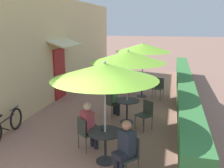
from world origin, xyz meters
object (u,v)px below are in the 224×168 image
cafe_chair_near_left (129,153)px  patio_umbrella_far (143,48)px  cafe_chair_mid_left (146,113)px  patio_table_far (142,84)px  bicycle_leaning (6,125)px  patio_umbrella_near (105,71)px  seated_patron_near_right (89,124)px  seated_patron_near_left (125,147)px  cafe_chair_far_right (126,83)px  coffee_cup_far (143,78)px  seated_patron_mid_right (113,97)px  cafe_chair_far_left (159,87)px  cafe_chair_near_right (85,131)px  patio_umbrella_mid (128,57)px  patio_table_near (105,140)px  cafe_chair_mid_right (111,102)px  patio_table_mid (127,106)px  coffee_cup_near (103,129)px

cafe_chair_near_left → patio_umbrella_far: bearing=-46.9°
cafe_chair_mid_left → patio_umbrella_far: bearing=-45.0°
patio_table_far → bicycle_leaning: (-3.18, -4.96, -0.20)m
patio_umbrella_near → patio_umbrella_far: bearing=88.6°
seated_patron_near_right → bicycle_leaning: seated_patron_near_right is taller
patio_umbrella_near → seated_patron_near_left: patio_umbrella_near is taller
cafe_chair_far_right → coffee_cup_far: size_ratio=9.67×
cafe_chair_near_left → patio_umbrella_near: bearing=6.0°
seated_patron_near_left → cafe_chair_near_left: bearing=-90.0°
seated_patron_mid_right → coffee_cup_far: 2.79m
cafe_chair_far_left → cafe_chair_near_right: bearing=90.0°
cafe_chair_far_left → bicycle_leaning: size_ratio=0.50×
seated_patron_near_right → patio_umbrella_mid: bearing=111.7°
patio_table_near → cafe_chair_mid_right: size_ratio=0.90×
patio_umbrella_near → cafe_chair_mid_left: size_ratio=2.71×
bicycle_leaning → cafe_chair_mid_left: bearing=16.1°
patio_table_mid → seated_patron_near_right: bearing=-106.8°
seated_patron_near_left → seated_patron_near_right: bearing=-2.8°
cafe_chair_mid_left → cafe_chair_far_right: size_ratio=1.00×
patio_table_near → cafe_chair_mid_left: cafe_chair_mid_left is taller
patio_umbrella_far → cafe_chair_far_right: bearing=169.5°
seated_patron_near_right → cafe_chair_mid_left: 2.03m
patio_umbrella_near → bicycle_leaning: size_ratio=1.34×
patio_umbrella_far → coffee_cup_far: size_ratio=26.19×
patio_umbrella_near → cafe_chair_near_right: size_ratio=2.71×
patio_umbrella_near → cafe_chair_mid_right: bearing=101.7°
seated_patron_near_right → coffee_cup_far: seated_patron_near_right is taller
patio_table_near → coffee_cup_near: (-0.08, 0.05, 0.25)m
seated_patron_near_left → seated_patron_mid_right: bearing=-34.0°
patio_table_near → patio_umbrella_near: (-0.00, 0.00, 1.59)m
cafe_chair_near_right → coffee_cup_near: bearing=6.4°
coffee_cup_near → bicycle_leaning: bearing=170.1°
seated_patron_near_left → patio_umbrella_far: (-0.41, 6.02, 1.45)m
patio_umbrella_mid → patio_table_far: 3.47m
cafe_chair_near_right → seated_patron_mid_right: (0.10, 2.52, 0.17)m
seated_patron_mid_right → cafe_chair_far_right: (-0.06, 2.75, -0.17)m
cafe_chair_far_right → cafe_chair_mid_left: bearing=-54.1°
patio_umbrella_near → cafe_chair_near_left: size_ratio=2.71×
cafe_chair_far_right → bicycle_leaning: size_ratio=0.50×
cafe_chair_near_left → cafe_chair_far_left: 5.80m
seated_patron_near_right → cafe_chair_mid_right: seated_patron_near_right is taller
patio_table_near → seated_patron_near_left: 0.74m
seated_patron_near_right → cafe_chair_mid_right: bearing=129.4°
patio_table_near → coffee_cup_near: 0.27m
seated_patron_mid_right → coffee_cup_far: bearing=111.4°
patio_table_far → seated_patron_near_right: bearing=-97.8°
cafe_chair_near_right → coffee_cup_near: cafe_chair_near_right is taller
patio_table_far → patio_umbrella_far: bearing=90.0°
cafe_chair_near_left → cafe_chair_far_right: 6.18m
seated_patron_near_right → cafe_chair_far_left: bearing=112.5°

